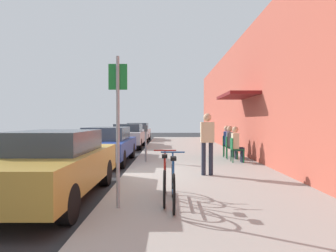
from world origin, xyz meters
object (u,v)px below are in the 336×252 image
Objects in this scene: parked_car_0 at (51,164)px; seated_patron_0 at (235,143)px; seated_patron_1 at (230,141)px; pedestrian_standing at (206,139)px; cafe_chair_2 at (225,145)px; cafe_chair_1 at (228,146)px; seated_patron_2 at (227,140)px; bicycle_1 at (172,185)px; parked_car_1 at (105,144)px; parked_car_3 at (137,132)px; bicycle_0 at (164,181)px; cafe_chair_0 at (234,148)px; parking_meter at (145,141)px; parked_car_2 at (127,135)px; street_sign at (117,119)px.

parked_car_0 is 3.41× the size of seated_patron_0.
seated_patron_1 is 3.71m from pedestrian_standing.
seated_patron_0 is at bearing -87.88° from cafe_chair_2.
seated_patron_2 reaches higher than cafe_chair_1.
seated_patron_1 is at bearing 69.13° from bicycle_1.
parked_car_3 is (0.00, 11.64, 0.03)m from parked_car_1.
parked_car_0 reaches higher than bicycle_0.
pedestrian_standing is at bearing -43.04° from parked_car_1.
parked_car_0 is at bearing -136.34° from cafe_chair_0.
seated_patron_1 is at bearing 67.75° from pedestrian_standing.
parking_meter is 0.77× the size of bicycle_0.
parked_car_0 is 7.32m from seated_patron_1.
parked_car_3 is at bearing 90.00° from parked_car_2.
seated_patron_2 is (4.84, 6.08, 0.08)m from parked_car_0.
cafe_chair_0 is 0.67× the size of seated_patron_0.
parked_car_1 is 6.53m from bicycle_1.
pedestrian_standing reaches higher than cafe_chair_1.
cafe_chair_2 is (2.33, 6.87, 0.14)m from bicycle_1.
street_sign is (-0.05, -5.61, 0.75)m from parking_meter.
cafe_chair_2 is at bearing 23.70° from parking_meter.
parked_car_0 reaches higher than cafe_chair_1.
parked_car_0 is at bearing -90.00° from parked_car_3.
pedestrian_standing is at bearing -118.28° from cafe_chair_0.
cafe_chair_1 is at bearing 89.97° from cafe_chair_0.
seated_patron_1 is (4.84, 0.21, 0.11)m from parked_car_1.
pedestrian_standing is at bearing -112.25° from seated_patron_1.
parked_car_2 is 7.15m from cafe_chair_2.
cafe_chair_2 is at bearing 95.35° from seated_patron_1.
bicycle_0 and bicycle_1 have the same top height.
street_sign is (1.50, -6.21, 0.93)m from parked_car_1.
cafe_chair_2 is 0.20m from seated_patron_2.
parked_car_2 reaches higher than seated_patron_0.
pedestrian_standing reaches higher than bicycle_1.
cafe_chair_1 is at bearing 69.63° from bicycle_1.
parked_car_0 is 16.92m from parked_car_3.
parked_car_3 reaches higher than parked_car_0.
seated_patron_0 is 1.53m from seated_patron_2.
cafe_chair_2 is (2.48, 6.54, 0.14)m from bicycle_0.
cafe_chair_1 is (2.32, 6.26, 0.14)m from bicycle_1.
street_sign is 2.02× the size of seated_patron_1.
seated_patron_2 is (4.84, 0.81, 0.11)m from parked_car_1.
bicycle_1 is at bearing -67.93° from parked_car_1.
parked_car_3 is 5.06× the size of cafe_chair_0.
parked_car_0 is 1.98m from street_sign.
cafe_chair_1 is at bearing 62.98° from street_sign.
cafe_chair_1 is at bearing -51.13° from parked_car_2.
parking_meter is 3.24m from cafe_chair_0.
parking_meter reaches higher than seated_patron_0.
bicycle_0 is at bearing -110.78° from cafe_chair_2.
street_sign is 2.99× the size of cafe_chair_2.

